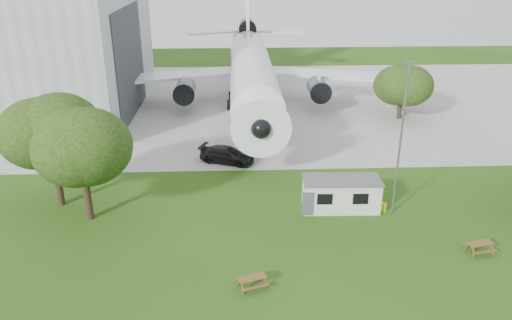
{
  "coord_description": "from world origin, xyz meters",
  "views": [
    {
      "loc": [
        -4.26,
        -28.48,
        19.37
      ],
      "look_at": [
        -2.63,
        8.0,
        4.0
      ],
      "focal_mm": 35.0,
      "sensor_mm": 36.0,
      "label": 1
    }
  ],
  "objects_px": {
    "site_cabin": "(341,194)",
    "picnic_east": "(479,252)",
    "airliner": "(251,68)",
    "picnic_west": "(252,287)"
  },
  "relations": [
    {
      "from": "site_cabin",
      "to": "picnic_east",
      "type": "relative_size",
      "value": 3.77
    },
    {
      "from": "picnic_west",
      "to": "picnic_east",
      "type": "xyz_separation_m",
      "value": [
        15.92,
        3.22,
        0.0
      ]
    },
    {
      "from": "site_cabin",
      "to": "picnic_east",
      "type": "xyz_separation_m",
      "value": [
        8.37,
        -6.79,
        -1.31
      ]
    },
    {
      "from": "airliner",
      "to": "picnic_east",
      "type": "height_order",
      "value": "airliner"
    },
    {
      "from": "site_cabin",
      "to": "picnic_west",
      "type": "bearing_deg",
      "value": -127.03
    },
    {
      "from": "site_cabin",
      "to": "picnic_east",
      "type": "bearing_deg",
      "value": -39.05
    },
    {
      "from": "site_cabin",
      "to": "picnic_west",
      "type": "xyz_separation_m",
      "value": [
        -7.55,
        -10.01,
        -1.31
      ]
    },
    {
      "from": "airliner",
      "to": "picnic_west",
      "type": "bearing_deg",
      "value": -92.02
    },
    {
      "from": "airliner",
      "to": "picnic_east",
      "type": "bearing_deg",
      "value": -67.76
    },
    {
      "from": "picnic_west",
      "to": "picnic_east",
      "type": "height_order",
      "value": "same"
    }
  ]
}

